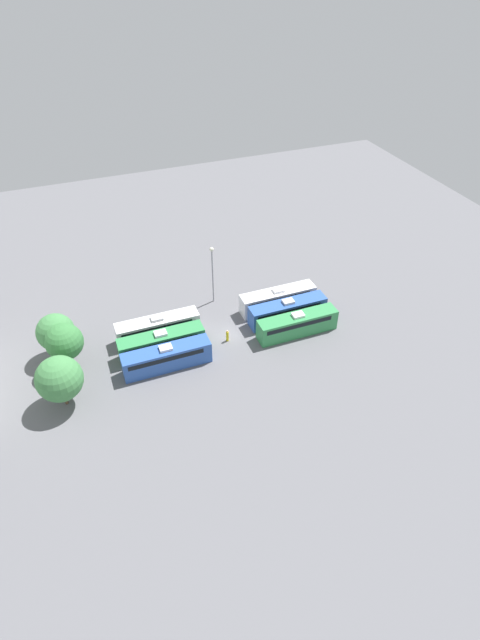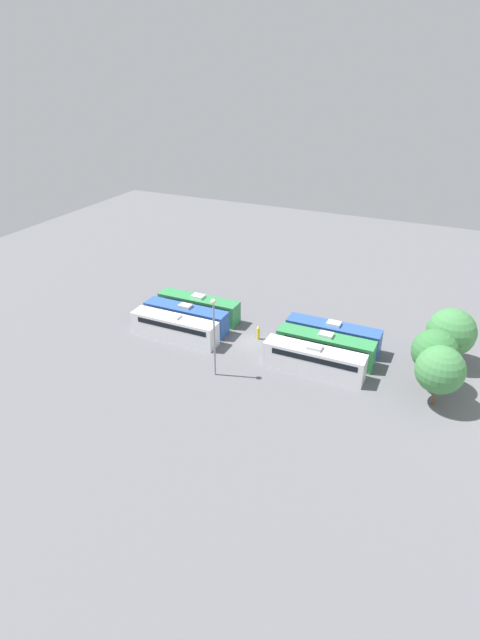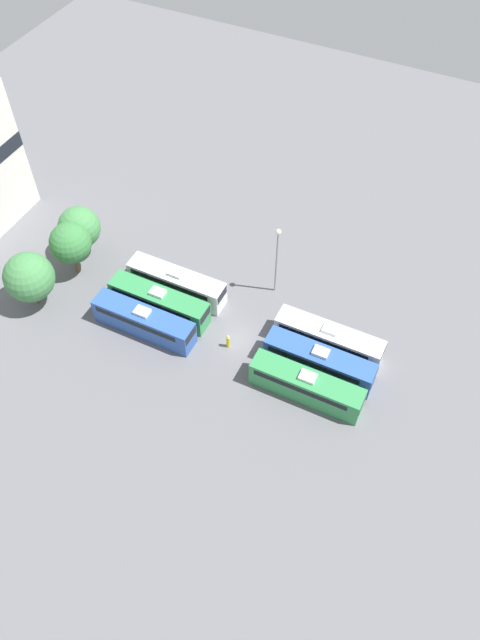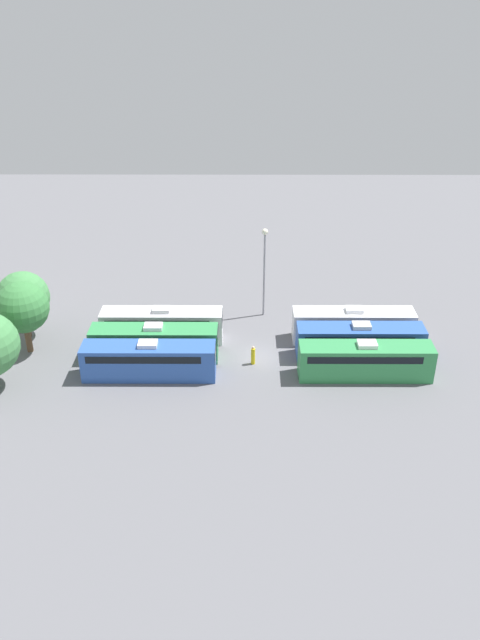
% 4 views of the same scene
% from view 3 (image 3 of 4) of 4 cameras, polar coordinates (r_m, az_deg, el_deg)
% --- Properties ---
extents(ground_plane, '(122.03, 122.03, 0.00)m').
position_cam_3_polar(ground_plane, '(65.75, -0.27, -1.84)').
color(ground_plane, slate).
extents(bus_0, '(2.46, 11.29, 3.35)m').
position_cam_3_polar(bus_0, '(60.93, 6.06, -5.96)').
color(bus_0, '#338C4C').
rests_on(bus_0, ground_plane).
extents(bus_1, '(2.46, 11.29, 3.35)m').
position_cam_3_polar(bus_1, '(62.69, 7.23, -3.73)').
color(bus_1, '#2D56A8').
rests_on(bus_1, ground_plane).
extents(bus_2, '(2.46, 11.29, 3.35)m').
position_cam_3_polar(bus_2, '(64.46, 8.09, -1.69)').
color(bus_2, white).
rests_on(bus_2, ground_plane).
extents(bus_3, '(2.46, 11.29, 3.35)m').
position_cam_3_polar(bus_3, '(66.01, -8.80, -0.08)').
color(bus_3, '#2D56A8').
rests_on(bus_3, ground_plane).
extents(bus_4, '(2.46, 11.29, 3.35)m').
position_cam_3_polar(bus_4, '(67.47, -7.42, 1.69)').
color(bus_4, '#338C4C').
rests_on(bus_4, ground_plane).
extents(bus_5, '(2.46, 11.29, 3.35)m').
position_cam_3_polar(bus_5, '(69.09, -5.84, 3.45)').
color(bus_5, silver).
rests_on(bus_5, ground_plane).
extents(worker_person, '(0.36, 0.36, 1.78)m').
position_cam_3_polar(worker_person, '(64.62, -1.10, -1.98)').
color(worker_person, gold).
rests_on(worker_person, ground_plane).
extents(light_pole, '(0.60, 0.60, 9.21)m').
position_cam_3_polar(light_pole, '(65.84, 3.42, 6.27)').
color(light_pole, gray).
rests_on(light_pole, ground_plane).
extents(tree_0, '(5.39, 5.39, 6.79)m').
position_cam_3_polar(tree_0, '(69.60, -18.72, 3.73)').
color(tree_0, brown).
rests_on(tree_0, ground_plane).
extents(tree_1, '(4.64, 4.64, 6.83)m').
position_cam_3_polar(tree_1, '(71.41, -15.24, 6.82)').
color(tree_1, brown).
rests_on(tree_1, ground_plane).
extents(tree_2, '(4.81, 4.81, 6.55)m').
position_cam_3_polar(tree_2, '(73.53, -14.48, 8.20)').
color(tree_2, brown).
rests_on(tree_2, ground_plane).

